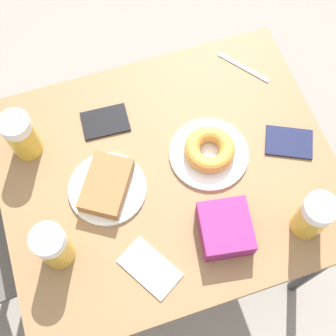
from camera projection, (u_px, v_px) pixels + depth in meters
name	position (u px, v px, depth m)	size (l,w,h in m)	color
ground_plane	(168.00, 241.00, 1.87)	(8.00, 8.00, 0.00)	gray
table	(168.00, 181.00, 1.29)	(0.72, 0.88, 0.70)	olive
plate_with_cake	(106.00, 185.00, 1.19)	(0.20, 0.20, 0.05)	white
plate_with_donut	(209.00, 151.00, 1.23)	(0.21, 0.21, 0.05)	white
beer_mug_left	(53.00, 246.00, 1.07)	(0.08, 0.08, 0.15)	gold
beer_mug_center	(21.00, 136.00, 1.19)	(0.08, 0.08, 0.15)	gold
beer_mug_right	(313.00, 216.00, 1.10)	(0.08, 0.08, 0.15)	gold
napkin_folded	(150.00, 268.00, 1.13)	(0.17, 0.15, 0.00)	white
fork	(243.00, 67.00, 1.36)	(0.14, 0.11, 0.00)	silver
passport_near_edge	(289.00, 142.00, 1.26)	(0.13, 0.15, 0.01)	#141938
passport_far_edge	(105.00, 122.00, 1.29)	(0.10, 0.13, 0.01)	black
blue_pouch	(225.00, 229.00, 1.13)	(0.15, 0.14, 0.06)	#8C2366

